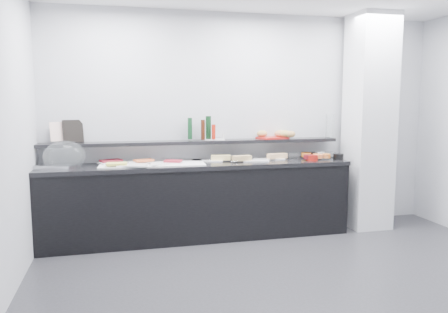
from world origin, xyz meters
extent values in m
plane|color=#2D2D30|center=(0.00, 0.00, 0.00)|extent=(5.00, 5.00, 0.00)
cube|color=#B8BABF|center=(0.00, 2.00, 1.35)|extent=(5.00, 0.02, 2.70)
cube|color=white|center=(1.50, 1.65, 1.35)|extent=(0.50, 0.50, 2.70)
cube|color=black|center=(-0.70, 1.70, 0.42)|extent=(3.60, 0.60, 0.85)
cube|color=black|center=(-0.70, 1.70, 0.88)|extent=(3.62, 0.62, 0.05)
cube|color=black|center=(-0.70, 1.88, 1.13)|extent=(3.60, 0.25, 0.04)
cube|color=#BABDC1|center=(-2.27, 1.70, 0.92)|extent=(0.51, 0.43, 0.04)
ellipsoid|color=silver|center=(-2.18, 1.70, 1.03)|extent=(0.53, 0.44, 0.34)
cube|color=white|center=(-1.23, 1.73, 0.91)|extent=(1.21, 0.63, 0.01)
cube|color=white|center=(-1.68, 1.83, 0.92)|extent=(0.36, 0.31, 0.01)
cube|color=maroon|center=(-1.70, 1.85, 0.94)|extent=(0.27, 0.23, 0.02)
cube|color=white|center=(-1.38, 1.83, 0.92)|extent=(0.28, 0.21, 0.01)
cube|color=orange|center=(-1.33, 1.78, 0.94)|extent=(0.24, 0.19, 0.02)
cube|color=white|center=(-1.45, 1.55, 0.92)|extent=(0.38, 0.32, 0.01)
cube|color=#F6EE5F|center=(-1.63, 1.57, 0.94)|extent=(0.23, 0.16, 0.02)
cube|color=white|center=(-1.13, 1.60, 0.92)|extent=(0.39, 0.31, 0.01)
cube|color=maroon|center=(-1.01, 1.63, 0.94)|extent=(0.22, 0.19, 0.02)
cube|color=white|center=(-0.56, 1.82, 0.91)|extent=(0.41, 0.27, 0.01)
cube|color=#E3C977|center=(-0.41, 1.78, 0.94)|extent=(0.25, 0.14, 0.06)
cylinder|color=silver|center=(-0.48, 1.78, 0.92)|extent=(0.15, 0.06, 0.01)
cube|color=white|center=(0.00, 1.66, 0.91)|extent=(0.33, 0.20, 0.01)
cube|color=tan|center=(-0.18, 1.67, 0.94)|extent=(0.24, 0.13, 0.06)
cylinder|color=#ACAFB3|center=(-0.26, 1.61, 0.92)|extent=(0.15, 0.06, 0.01)
cube|color=silver|center=(0.20, 1.80, 0.91)|extent=(0.41, 0.21, 0.01)
cube|color=#E7B179|center=(0.31, 1.76, 0.94)|extent=(0.26, 0.15, 0.06)
cylinder|color=#BABCC2|center=(0.32, 1.75, 0.92)|extent=(0.14, 0.10, 0.01)
cylinder|color=silver|center=(0.54, 1.79, 0.94)|extent=(0.21, 0.21, 0.07)
cylinder|color=orange|center=(0.70, 1.77, 0.95)|extent=(0.15, 0.15, 0.05)
cylinder|color=black|center=(0.84, 1.83, 0.94)|extent=(0.14, 0.14, 0.07)
cylinder|color=#5A0C0F|center=(0.72, 1.81, 0.95)|extent=(0.16, 0.16, 0.05)
cylinder|color=silver|center=(1.03, 1.77, 0.94)|extent=(0.19, 0.19, 0.07)
cylinder|color=silver|center=(0.91, 1.81, 0.95)|extent=(0.16, 0.16, 0.05)
cylinder|color=maroon|center=(0.68, 1.56, 0.94)|extent=(0.14, 0.14, 0.07)
cylinder|color=#600D13|center=(0.63, 1.58, 0.95)|extent=(0.13, 0.13, 0.05)
cylinder|color=white|center=(0.86, 1.61, 0.94)|extent=(0.17, 0.17, 0.07)
cylinder|color=orange|center=(0.79, 1.61, 0.95)|extent=(0.16, 0.16, 0.05)
cylinder|color=black|center=(1.06, 1.61, 0.94)|extent=(0.14, 0.14, 0.07)
cylinder|color=orange|center=(0.90, 1.60, 0.95)|extent=(0.12, 0.12, 0.05)
cube|color=black|center=(-2.11, 1.96, 1.28)|extent=(0.24, 0.13, 0.26)
cube|color=beige|center=(-2.27, 1.94, 1.28)|extent=(0.19, 0.12, 0.22)
cube|color=white|center=(-0.47, 1.91, 1.16)|extent=(0.29, 0.21, 0.01)
cylinder|color=#0F391B|center=(-0.76, 1.92, 1.29)|extent=(0.06, 0.06, 0.26)
cylinder|color=#37160A|center=(-0.62, 1.82, 1.28)|extent=(0.05, 0.05, 0.24)
cylinder|color=black|center=(-0.53, 1.92, 1.30)|extent=(0.08, 0.08, 0.28)
cylinder|color=red|center=(-0.48, 1.84, 1.25)|extent=(0.06, 0.06, 0.18)
cylinder|color=silver|center=(-0.34, 1.87, 1.20)|extent=(0.03, 0.03, 0.07)
cylinder|color=silver|center=(-0.36, 1.85, 1.20)|extent=(0.03, 0.03, 0.07)
cube|color=#A51511|center=(0.29, 1.90, 1.16)|extent=(0.40, 0.32, 0.02)
ellipsoid|color=#B68845|center=(0.18, 1.96, 1.21)|extent=(0.16, 0.12, 0.08)
ellipsoid|color=#AB8941|center=(0.47, 1.94, 1.21)|extent=(0.16, 0.12, 0.08)
ellipsoid|color=tan|center=(0.43, 1.97, 1.21)|extent=(0.15, 0.12, 0.08)
ellipsoid|color=#AA8841|center=(0.44, 1.84, 1.21)|extent=(0.17, 0.14, 0.08)
ellipsoid|color=#B78446|center=(0.50, 1.81, 1.21)|extent=(0.12, 0.08, 0.08)
ellipsoid|color=#B67445|center=(0.39, 1.90, 1.21)|extent=(0.15, 0.12, 0.08)
cylinder|color=silver|center=(1.07, 1.87, 1.30)|extent=(0.12, 0.12, 0.30)
camera|label=1|loc=(-1.62, -3.30, 1.63)|focal=35.00mm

